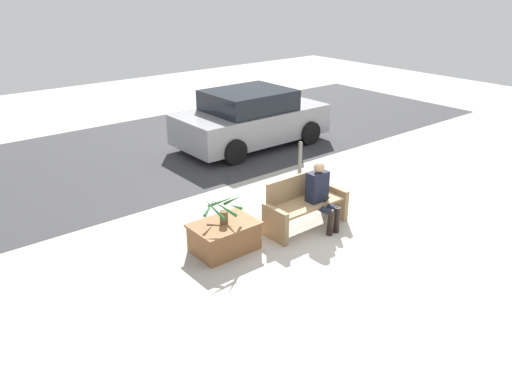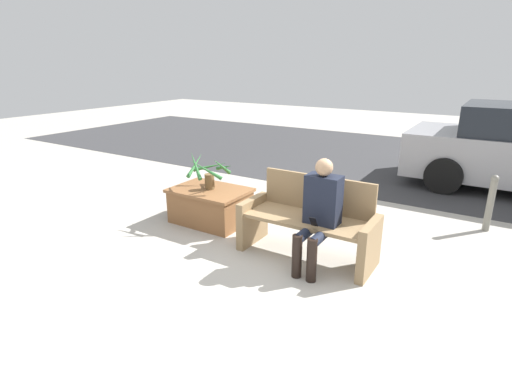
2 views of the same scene
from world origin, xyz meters
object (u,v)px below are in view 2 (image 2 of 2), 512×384
bollard_post (491,202)px  person_seated (319,210)px  bench (309,221)px  planter_box (210,204)px  potted_plant (209,171)px

bollard_post → person_seated: bearing=-125.9°
bench → person_seated: 0.36m
planter_box → potted_plant: size_ratio=1.55×
bench → person_seated: (0.19, -0.19, 0.24)m
potted_plant → bollard_post: potted_plant is taller
potted_plant → bollard_post: size_ratio=0.88×
bench → potted_plant: potted_plant is taller
bench → planter_box: (-1.56, 0.19, -0.15)m
bench → potted_plant: 1.61m
bench → person_seated: bearing=-44.7°
potted_plant → bollard_post: 3.67m
planter_box → bollard_post: size_ratio=1.36×
bench → bollard_post: (1.69, 1.87, -0.01)m
planter_box → bollard_post: (3.25, 1.68, 0.14)m
person_seated → planter_box: size_ratio=1.15×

